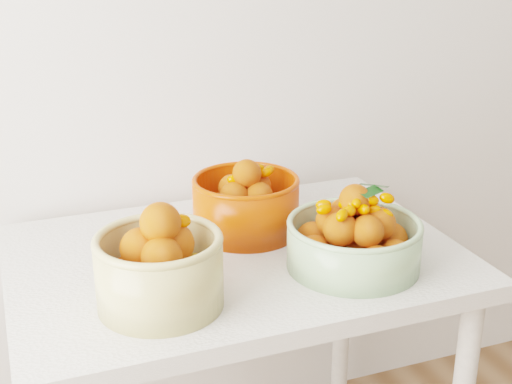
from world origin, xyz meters
TOP-DOWN VIEW (x-y plane):
  - table at (-0.45, 1.60)m, footprint 1.00×0.70m
  - bowl_cream at (-0.66, 1.43)m, footprint 0.25×0.25m
  - bowl_green at (-0.23, 1.45)m, footprint 0.34×0.34m
  - bowl_orange at (-0.38, 1.70)m, footprint 0.28×0.28m

SIDE VIEW (x-z plane):
  - table at x=-0.45m, z-range 0.28..1.03m
  - bowl_green at x=-0.23m, z-range 0.72..0.91m
  - bowl_orange at x=-0.38m, z-range 0.73..0.91m
  - bowl_cream at x=-0.66m, z-range 0.72..0.94m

